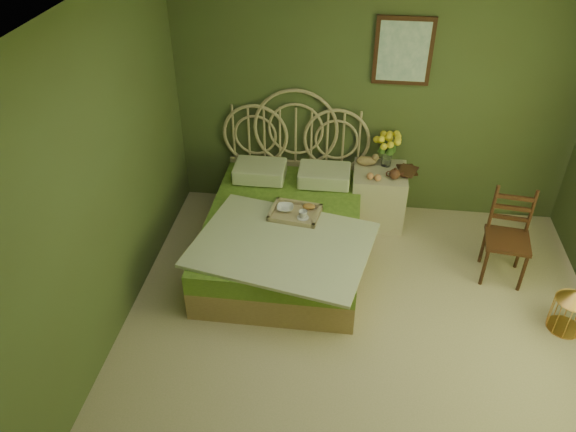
# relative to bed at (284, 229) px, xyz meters

# --- Properties ---
(floor) EXTENTS (4.50, 4.50, 0.00)m
(floor) POSITION_rel_bed_xyz_m (0.77, -1.29, -0.29)
(floor) COLOR #C6AF8F
(floor) RESTS_ON ground
(ceiling) EXTENTS (4.50, 4.50, 0.00)m
(ceiling) POSITION_rel_bed_xyz_m (0.77, -1.29, 2.31)
(ceiling) COLOR silver
(ceiling) RESTS_ON wall_back
(wall_back) EXTENTS (4.00, 0.00, 4.00)m
(wall_back) POSITION_rel_bed_xyz_m (0.77, 0.96, 1.01)
(wall_back) COLOR #495C30
(wall_back) RESTS_ON floor
(wall_left) EXTENTS (0.00, 4.50, 4.50)m
(wall_left) POSITION_rel_bed_xyz_m (-1.23, -1.29, 1.01)
(wall_left) COLOR #495C30
(wall_left) RESTS_ON floor
(wall_art) EXTENTS (0.54, 0.04, 0.64)m
(wall_art) POSITION_rel_bed_xyz_m (0.99, 0.93, 1.46)
(wall_art) COLOR black
(wall_art) RESTS_ON wall_back
(bed) EXTENTS (1.69, 2.14, 1.32)m
(bed) POSITION_rel_bed_xyz_m (0.00, 0.00, 0.00)
(bed) COLOR tan
(bed) RESTS_ON floor
(nightstand) EXTENTS (0.54, 0.54, 1.02)m
(nightstand) POSITION_rel_bed_xyz_m (0.90, 0.70, 0.07)
(nightstand) COLOR beige
(nightstand) RESTS_ON floor
(chair) EXTENTS (0.43, 0.43, 0.87)m
(chair) POSITION_rel_bed_xyz_m (2.04, -0.01, 0.19)
(chair) COLOR black
(chair) RESTS_ON floor
(birdcage) EXTENTS (0.28, 0.28, 0.42)m
(birdcage) POSITION_rel_bed_xyz_m (2.47, -0.70, -0.09)
(birdcage) COLOR gold
(birdcage) RESTS_ON floor
(book_lower) EXTENTS (0.21, 0.26, 0.02)m
(book_lower) POSITION_rel_bed_xyz_m (1.07, 0.71, 0.31)
(book_lower) COLOR #381E0F
(book_lower) RESTS_ON nightstand
(book_upper) EXTENTS (0.25, 0.29, 0.02)m
(book_upper) POSITION_rel_bed_xyz_m (1.07, 0.71, 0.33)
(book_upper) COLOR #472819
(book_upper) RESTS_ON nightstand
(cereal_bowl) EXTENTS (0.17, 0.17, 0.04)m
(cereal_bowl) POSITION_rel_bed_xyz_m (0.01, 0.00, 0.24)
(cereal_bowl) COLOR white
(cereal_bowl) RESTS_ON bed
(coffee_cup) EXTENTS (0.09, 0.09, 0.08)m
(coffee_cup) POSITION_rel_bed_xyz_m (0.19, -0.11, 0.26)
(coffee_cup) COLOR white
(coffee_cup) RESTS_ON bed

